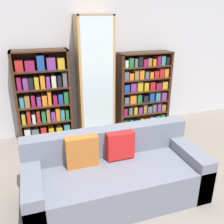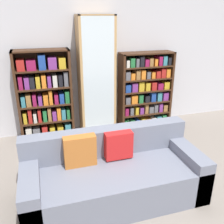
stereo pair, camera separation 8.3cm
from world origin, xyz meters
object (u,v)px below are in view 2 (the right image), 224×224
at_px(couch, 113,176).
at_px(bookshelf_left, 45,97).
at_px(bookshelf_right, 145,90).
at_px(wine_bottle, 128,132).
at_px(display_cabinet, 96,78).

distance_m(couch, bookshelf_left, 1.98).
bearing_deg(bookshelf_right, bookshelf_left, 179.99).
xyz_separation_m(bookshelf_left, wine_bottle, (1.29, -0.55, -0.58)).
xyz_separation_m(couch, display_cabinet, (0.25, 1.80, 0.72)).
bearing_deg(bookshelf_left, display_cabinet, -1.05).
relative_size(couch, display_cabinet, 1.00).
distance_m(display_cabinet, bookshelf_right, 0.99).
height_order(couch, bookshelf_right, bookshelf_right).
xyz_separation_m(bookshelf_left, display_cabinet, (0.89, -0.02, 0.27)).
bearing_deg(wine_bottle, couch, -117.39).
bearing_deg(bookshelf_left, wine_bottle, -22.89).
distance_m(couch, bookshelf_right, 2.21).
bearing_deg(couch, bookshelf_left, 109.17).
distance_m(bookshelf_left, bookshelf_right, 1.83).
xyz_separation_m(bookshelf_right, wine_bottle, (-0.53, -0.55, -0.54)).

